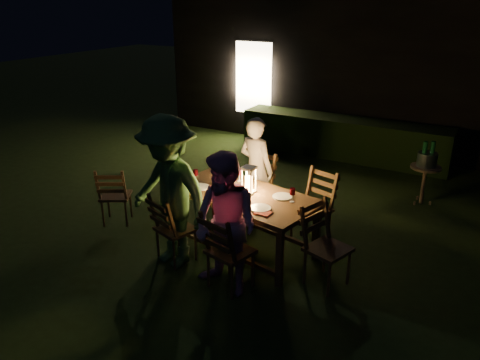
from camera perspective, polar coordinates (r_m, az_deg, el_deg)
The scene contains 29 objects.
garden_envelope at distance 11.74m, azimuth 18.87°, elevation 13.01°, with size 40.00×40.00×3.20m.
dining_table at distance 5.90m, azimuth 0.38°, elevation -2.31°, with size 2.05×1.29×0.79m.
chair_near_left at distance 5.89m, azimuth -7.92°, elevation -7.23°, with size 0.54×0.56×0.95m.
chair_near_right at distance 5.32m, azimuth -1.33°, elevation -10.20°, with size 0.54×0.57×1.00m.
chair_far_left at distance 6.87m, azimuth 1.66°, elevation -2.37°, with size 0.54×0.57×1.04m.
chair_far_right at distance 6.36m, azimuth 8.71°, elevation -4.82°, with size 0.56×0.59×1.00m.
chair_end at distance 5.47m, azimuth 10.40°, elevation -9.61°, with size 0.59×0.57×1.00m.
chair_spare at distance 7.01m, azimuth -14.85°, elevation -2.97°, with size 0.57×0.58×0.91m.
person_house_side at distance 6.74m, azimuth 1.96°, elevation 1.31°, with size 0.56×0.37×1.54m, color silver.
person_opp_right at distance 5.04m, azimuth -1.75°, elevation -5.53°, with size 0.79×0.61×1.62m, color #D08FBF.
person_opp_left at distance 5.58m, azimuth -8.63°, elevation -1.53°, with size 1.21×0.70×1.88m, color #3A6A35.
lantern at distance 5.82m, azimuth 1.08°, elevation -0.17°, with size 0.16×0.16×0.35m.
plate_far_left at distance 6.36m, azimuth -2.12°, elevation 0.31°, with size 0.25×0.25×0.01m, color white.
plate_near_left at distance 6.07m, azimuth -4.94°, elevation -0.83°, with size 0.25×0.25×0.01m, color white.
plate_far_right at distance 5.78m, azimuth 5.20°, elevation -2.03°, with size 0.25×0.25×0.01m, color white.
plate_near_right at distance 5.46m, azimuth 2.50°, elevation -3.44°, with size 0.25×0.25×0.01m, color white.
wineglass_a at distance 6.22m, azimuth -0.06°, elevation 0.61°, with size 0.06×0.06×0.18m, color #59070F, non-canonical shape.
wineglass_b at distance 6.22m, azimuth -5.41°, elevation 0.51°, with size 0.06×0.06×0.18m, color #59070F, non-canonical shape.
wineglass_c at distance 5.47m, azimuth 0.89°, elevation -2.45°, with size 0.06×0.06×0.18m, color #59070F, non-canonical shape.
wineglass_d at distance 5.63m, azimuth 6.40°, elevation -1.85°, with size 0.06×0.06×0.18m, color #59070F, non-canonical shape.
wineglass_e at distance 5.69m, azimuth -2.34°, elevation -1.44°, with size 0.06×0.06×0.18m, color silver, non-canonical shape.
bottle_table at distance 5.97m, azimuth -1.45°, elevation 0.24°, with size 0.07×0.07×0.28m, color #0F471E.
napkin_left at distance 5.74m, azimuth -2.83°, elevation -2.13°, with size 0.18×0.14×0.01m, color red.
napkin_right at distance 5.34m, azimuth 2.81°, elevation -4.03°, with size 0.18×0.14×0.01m, color red.
phone at distance 6.07m, azimuth -5.94°, elevation -0.92°, with size 0.14×0.07×0.01m, color black.
side_table at distance 7.86m, azimuth 21.66°, elevation 1.06°, with size 0.47×0.47×0.63m.
ice_bucket at distance 7.80m, azimuth 21.84°, elevation 2.33°, with size 0.30×0.30×0.22m, color #A5A8AD.
bottle_bucket_a at distance 7.75m, azimuth 21.49°, elevation 2.66°, with size 0.07×0.07×0.32m, color #0F471E.
bottle_bucket_b at distance 7.82m, azimuth 22.30°, elevation 2.69°, with size 0.07×0.07×0.32m, color #0F471E.
Camera 1 is at (2.20, -5.27, 3.11)m, focal length 35.00 mm.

